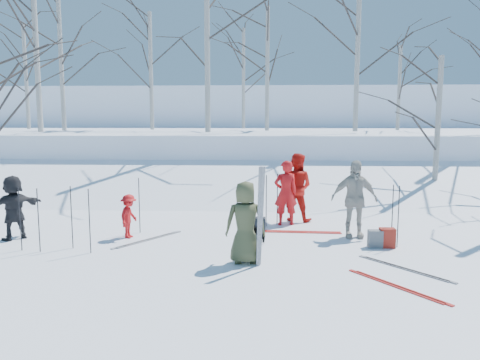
# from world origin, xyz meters

# --- Properties ---
(ground) EXTENTS (120.00, 120.00, 0.00)m
(ground) POSITION_xyz_m (0.00, 0.00, 0.00)
(ground) COLOR white
(ground) RESTS_ON ground
(snow_ramp) EXTENTS (70.00, 9.49, 4.12)m
(snow_ramp) POSITION_xyz_m (0.00, 7.00, 0.15)
(snow_ramp) COLOR white
(snow_ramp) RESTS_ON ground
(snow_plateau) EXTENTS (70.00, 18.00, 2.20)m
(snow_plateau) POSITION_xyz_m (0.00, 17.00, 1.00)
(snow_plateau) COLOR white
(snow_plateau) RESTS_ON ground
(far_hill) EXTENTS (90.00, 30.00, 6.00)m
(far_hill) POSITION_xyz_m (0.00, 38.00, 2.00)
(far_hill) COLOR white
(far_hill) RESTS_ON ground
(skier_olive_center) EXTENTS (0.81, 0.56, 1.59)m
(skier_olive_center) POSITION_xyz_m (0.22, -0.82, 0.79)
(skier_olive_center) COLOR #41462A
(skier_olive_center) RESTS_ON ground
(skier_red_north) EXTENTS (0.68, 0.51, 1.69)m
(skier_red_north) POSITION_xyz_m (1.14, 2.47, 0.84)
(skier_red_north) COLOR red
(skier_red_north) RESTS_ON ground
(skier_redor_behind) EXTENTS (1.08, 0.97, 1.83)m
(skier_redor_behind) POSITION_xyz_m (1.45, 2.99, 0.92)
(skier_redor_behind) COLOR red
(skier_redor_behind) RESTS_ON ground
(skier_red_seated) EXTENTS (0.47, 0.71, 1.02)m
(skier_red_seated) POSITION_xyz_m (-2.55, 0.95, 0.51)
(skier_red_seated) COLOR red
(skier_red_seated) RESTS_ON ground
(skier_cream_east) EXTENTS (1.07, 0.46, 1.81)m
(skier_cream_east) POSITION_xyz_m (2.66, 1.25, 0.90)
(skier_cream_east) COLOR beige
(skier_cream_east) RESTS_ON ground
(skier_grey_west) EXTENTS (1.23, 1.33, 1.48)m
(skier_grey_west) POSITION_xyz_m (-5.15, 0.70, 0.74)
(skier_grey_west) COLOR black
(skier_grey_west) RESTS_ON ground
(dog) EXTENTS (0.56, 0.56, 0.46)m
(dog) POSITION_xyz_m (0.45, 0.76, 0.23)
(dog) COLOR black
(dog) RESTS_ON ground
(upright_ski_left) EXTENTS (0.12, 0.17, 1.90)m
(upright_ski_left) POSITION_xyz_m (0.48, -1.06, 0.95)
(upright_ski_left) COLOR silver
(upright_ski_left) RESTS_ON ground
(upright_ski_right) EXTENTS (0.15, 0.23, 1.89)m
(upright_ski_right) POSITION_xyz_m (0.51, -1.03, 0.95)
(upright_ski_right) COLOR silver
(upright_ski_right) RESTS_ON ground
(ski_pair_a) EXTENTS (1.98, 2.09, 0.02)m
(ski_pair_a) POSITION_xyz_m (-2.07, 0.75, 0.01)
(ski_pair_a) COLOR silver
(ski_pair_a) RESTS_ON ground
(ski_pair_b) EXTENTS (2.01, 2.09, 0.02)m
(ski_pair_b) POSITION_xyz_m (2.76, -2.00, 0.01)
(ski_pair_b) COLOR red
(ski_pair_b) RESTS_ON ground
(ski_pair_c) EXTENTS (0.37, 1.92, 0.02)m
(ski_pair_c) POSITION_xyz_m (1.50, 1.66, 0.01)
(ski_pair_c) COLOR red
(ski_pair_c) RESTS_ON ground
(ski_pair_d) EXTENTS (2.07, 2.10, 0.02)m
(ski_pair_d) POSITION_xyz_m (3.16, -1.06, 0.01)
(ski_pair_d) COLOR silver
(ski_pair_d) RESTS_ON ground
(ski_pole_a) EXTENTS (0.02, 0.02, 1.34)m
(ski_pole_a) POSITION_xyz_m (-4.08, -0.30, 0.67)
(ski_pole_a) COLOR black
(ski_pole_a) RESTS_ON ground
(ski_pole_b) EXTENTS (0.02, 0.02, 1.34)m
(ski_pole_b) POSITION_xyz_m (0.93, 2.50, 0.67)
(ski_pole_b) COLOR black
(ski_pole_b) RESTS_ON ground
(ski_pole_c) EXTENTS (0.02, 0.02, 1.34)m
(ski_pole_c) POSITION_xyz_m (-2.44, 1.45, 0.67)
(ski_pole_c) COLOR black
(ski_pole_c) RESTS_ON ground
(ski_pole_d) EXTENTS (0.02, 0.02, 1.34)m
(ski_pole_d) POSITION_xyz_m (0.64, 2.25, 0.67)
(ski_pole_d) COLOR black
(ski_pole_d) RESTS_ON ground
(ski_pole_e) EXTENTS (0.02, 0.02, 1.34)m
(ski_pole_e) POSITION_xyz_m (3.45, 0.43, 0.67)
(ski_pole_e) COLOR black
(ski_pole_e) RESTS_ON ground
(ski_pole_f) EXTENTS (0.02, 0.02, 1.34)m
(ski_pole_f) POSITION_xyz_m (-4.52, -0.20, 0.67)
(ski_pole_f) COLOR black
(ski_pole_f) RESTS_ON ground
(ski_pole_g) EXTENTS (0.02, 0.02, 1.34)m
(ski_pole_g) POSITION_xyz_m (-3.00, -0.32, 0.67)
(ski_pole_g) COLOR black
(ski_pole_g) RESTS_ON ground
(ski_pole_h) EXTENTS (0.02, 0.02, 1.34)m
(ski_pole_h) POSITION_xyz_m (-3.52, 0.02, 0.67)
(ski_pole_h) COLOR black
(ski_pole_h) RESTS_ON ground
(ski_pole_i) EXTENTS (0.02, 0.02, 1.34)m
(ski_pole_i) POSITION_xyz_m (3.37, 0.60, 0.67)
(ski_pole_i) COLOR black
(ski_pole_i) RESTS_ON ground
(backpack_red) EXTENTS (0.32, 0.22, 0.42)m
(backpack_red) POSITION_xyz_m (3.22, 0.40, 0.21)
(backpack_red) COLOR maroon
(backpack_red) RESTS_ON ground
(backpack_grey) EXTENTS (0.30, 0.20, 0.38)m
(backpack_grey) POSITION_xyz_m (2.96, 0.38, 0.19)
(backpack_grey) COLOR #56595D
(backpack_grey) RESTS_ON ground
(backpack_dark) EXTENTS (0.34, 0.24, 0.40)m
(backpack_dark) POSITION_xyz_m (0.44, 1.45, 0.20)
(backpack_dark) COLOR black
(backpack_dark) RESTS_ON ground
(birch_plateau_b) EXTENTS (4.68, 4.68, 5.83)m
(birch_plateau_b) POSITION_xyz_m (-8.59, 11.65, 5.12)
(birch_plateau_b) COLOR silver
(birch_plateau_b) RESTS_ON snow_plateau
(birch_plateau_c) EXTENTS (4.59, 4.59, 5.70)m
(birch_plateau_c) POSITION_xyz_m (-4.99, 13.74, 5.05)
(birch_plateau_c) COLOR silver
(birch_plateau_c) RESTS_ON snow_plateau
(birch_plateau_d) EXTENTS (5.29, 5.29, 6.71)m
(birch_plateau_d) POSITION_xyz_m (4.53, 11.00, 5.55)
(birch_plateau_d) COLOR silver
(birch_plateau_d) RESTS_ON snow_plateau
(birch_plateau_f) EXTENTS (4.37, 4.37, 5.39)m
(birch_plateau_f) POSITION_xyz_m (-0.53, 16.44, 4.89)
(birch_plateau_f) COLOR silver
(birch_plateau_f) RESTS_ON snow_plateau
(birch_plateau_g) EXTENTS (4.44, 4.44, 5.48)m
(birch_plateau_g) POSITION_xyz_m (0.72, 11.97, 4.94)
(birch_plateau_g) COLOR silver
(birch_plateau_g) RESTS_ON snow_plateau
(birch_plateau_h) EXTENTS (5.69, 5.69, 7.27)m
(birch_plateau_h) POSITION_xyz_m (-1.69, 9.42, 5.84)
(birch_plateau_h) COLOR silver
(birch_plateau_h) RESTS_ON snow_plateau
(birch_plateau_i) EXTENTS (5.68, 5.68, 7.26)m
(birch_plateau_i) POSITION_xyz_m (-8.65, 9.47, 5.83)
(birch_plateau_i) COLOR silver
(birch_plateau_i) RESTS_ON snow_plateau
(birch_plateau_j) EXTENTS (3.35, 3.35, 3.93)m
(birch_plateau_j) POSITION_xyz_m (6.94, 13.17, 4.17)
(birch_plateau_j) COLOR silver
(birch_plateau_j) RESTS_ON snow_plateau
(birch_plateau_k) EXTENTS (4.35, 4.35, 5.36)m
(birch_plateau_k) POSITION_xyz_m (-11.69, 14.47, 4.88)
(birch_plateau_k) COLOR silver
(birch_plateau_k) RESTS_ON snow_plateau
(birch_edge_e) EXTENTS (3.96, 3.96, 4.80)m
(birch_edge_e) POSITION_xyz_m (6.36, 6.41, 2.40)
(birch_edge_e) COLOR silver
(birch_edge_e) RESTS_ON ground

